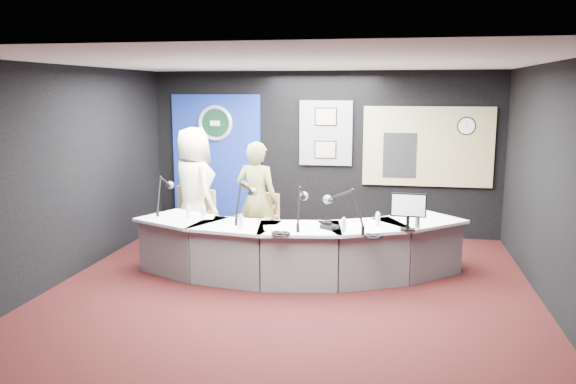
% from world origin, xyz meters
% --- Properties ---
extents(ground, '(6.00, 6.00, 0.00)m').
position_xyz_m(ground, '(0.00, 0.00, 0.00)').
color(ground, black).
rests_on(ground, ground).
extents(ceiling, '(6.00, 6.00, 0.02)m').
position_xyz_m(ceiling, '(0.00, 0.00, 2.80)').
color(ceiling, silver).
rests_on(ceiling, ground).
extents(wall_back, '(6.00, 0.02, 2.80)m').
position_xyz_m(wall_back, '(0.00, 3.00, 1.40)').
color(wall_back, black).
rests_on(wall_back, ground).
extents(wall_front, '(6.00, 0.02, 2.80)m').
position_xyz_m(wall_front, '(0.00, -3.00, 1.40)').
color(wall_front, black).
rests_on(wall_front, ground).
extents(wall_left, '(0.02, 6.00, 2.80)m').
position_xyz_m(wall_left, '(-3.00, 0.00, 1.40)').
color(wall_left, black).
rests_on(wall_left, ground).
extents(wall_right, '(0.02, 6.00, 2.80)m').
position_xyz_m(wall_right, '(3.00, 0.00, 1.40)').
color(wall_right, black).
rests_on(wall_right, ground).
extents(broadcast_desk, '(4.50, 1.90, 0.75)m').
position_xyz_m(broadcast_desk, '(-0.05, 0.55, 0.38)').
color(broadcast_desk, silver).
rests_on(broadcast_desk, ground).
extents(backdrop_panel, '(1.60, 0.05, 2.30)m').
position_xyz_m(backdrop_panel, '(-1.90, 2.97, 1.25)').
color(backdrop_panel, navy).
rests_on(backdrop_panel, wall_back).
extents(agency_seal, '(0.63, 0.07, 0.63)m').
position_xyz_m(agency_seal, '(-1.90, 2.93, 1.90)').
color(agency_seal, silver).
rests_on(agency_seal, backdrop_panel).
extents(seal_center, '(0.48, 0.01, 0.48)m').
position_xyz_m(seal_center, '(-1.90, 2.94, 1.90)').
color(seal_center, black).
rests_on(seal_center, backdrop_panel).
extents(pinboard, '(0.90, 0.04, 1.10)m').
position_xyz_m(pinboard, '(0.05, 2.97, 1.75)').
color(pinboard, slate).
rests_on(pinboard, wall_back).
extents(framed_photo_upper, '(0.34, 0.02, 0.27)m').
position_xyz_m(framed_photo_upper, '(0.05, 2.94, 2.03)').
color(framed_photo_upper, gray).
rests_on(framed_photo_upper, pinboard).
extents(framed_photo_lower, '(0.34, 0.02, 0.27)m').
position_xyz_m(framed_photo_lower, '(0.05, 2.94, 1.47)').
color(framed_photo_lower, gray).
rests_on(framed_photo_lower, pinboard).
extents(booth_window_frame, '(2.12, 0.06, 1.32)m').
position_xyz_m(booth_window_frame, '(1.75, 2.97, 1.55)').
color(booth_window_frame, tan).
rests_on(booth_window_frame, wall_back).
extents(booth_glow, '(2.00, 0.02, 1.20)m').
position_xyz_m(booth_glow, '(1.75, 2.96, 1.55)').
color(booth_glow, '#DFB18D').
rests_on(booth_glow, booth_window_frame).
extents(equipment_rack, '(0.55, 0.02, 0.75)m').
position_xyz_m(equipment_rack, '(1.30, 2.94, 1.40)').
color(equipment_rack, black).
rests_on(equipment_rack, booth_window_frame).
extents(wall_clock, '(0.28, 0.01, 0.28)m').
position_xyz_m(wall_clock, '(2.35, 2.94, 1.90)').
color(wall_clock, white).
rests_on(wall_clock, booth_window_frame).
extents(armchair_left, '(0.75, 0.75, 0.95)m').
position_xyz_m(armchair_left, '(-1.80, 1.48, 0.48)').
color(armchair_left, '#A57D4B').
rests_on(armchair_left, ground).
extents(armchair_right, '(0.79, 0.79, 1.04)m').
position_xyz_m(armchair_right, '(-0.76, 1.29, 0.52)').
color(armchair_right, '#A57D4B').
rests_on(armchair_right, ground).
extents(draped_jacket, '(0.45, 0.39, 0.70)m').
position_xyz_m(draped_jacket, '(-1.98, 1.68, 0.62)').
color(draped_jacket, slate).
rests_on(draped_jacket, armchair_left).
extents(person_man, '(1.11, 1.09, 1.93)m').
position_xyz_m(person_man, '(-1.80, 1.48, 0.96)').
color(person_man, beige).
rests_on(person_man, ground).
extents(person_woman, '(0.70, 0.52, 1.75)m').
position_xyz_m(person_woman, '(-0.76, 1.29, 0.87)').
color(person_woman, olive).
rests_on(person_woman, ground).
extents(computer_monitor, '(0.40, 0.05, 0.27)m').
position_xyz_m(computer_monitor, '(1.41, 0.33, 1.07)').
color(computer_monitor, black).
rests_on(computer_monitor, broadcast_desk).
extents(desk_phone, '(0.25, 0.24, 0.05)m').
position_xyz_m(desk_phone, '(0.44, 0.22, 0.78)').
color(desk_phone, black).
rests_on(desk_phone, broadcast_desk).
extents(headphones_near, '(0.22, 0.22, 0.04)m').
position_xyz_m(headphones_near, '(1.00, -0.10, 0.77)').
color(headphones_near, black).
rests_on(headphones_near, broadcast_desk).
extents(headphones_far, '(0.24, 0.24, 0.04)m').
position_xyz_m(headphones_far, '(-0.11, -0.18, 0.77)').
color(headphones_far, black).
rests_on(headphones_far, broadcast_desk).
extents(paper_stack, '(0.30, 0.37, 0.00)m').
position_xyz_m(paper_stack, '(-1.32, 0.60, 0.75)').
color(paper_stack, white).
rests_on(paper_stack, broadcast_desk).
extents(notepad, '(0.26, 0.32, 0.00)m').
position_xyz_m(notepad, '(-0.29, 0.13, 0.75)').
color(notepad, white).
rests_on(notepad, broadcast_desk).
extents(boom_mic_a, '(0.18, 0.74, 0.60)m').
position_xyz_m(boom_mic_a, '(-2.01, 0.81, 1.05)').
color(boom_mic_a, black).
rests_on(boom_mic_a, broadcast_desk).
extents(boom_mic_b, '(0.19, 0.74, 0.60)m').
position_xyz_m(boom_mic_b, '(-0.73, 0.48, 1.05)').
color(boom_mic_b, black).
rests_on(boom_mic_b, broadcast_desk).
extents(boom_mic_c, '(0.16, 0.74, 0.60)m').
position_xyz_m(boom_mic_c, '(0.07, 0.28, 1.05)').
color(boom_mic_c, black).
rests_on(boom_mic_c, broadcast_desk).
extents(boom_mic_d, '(0.60, 0.51, 0.60)m').
position_xyz_m(boom_mic_d, '(0.63, 0.21, 1.05)').
color(boom_mic_d, black).
rests_on(boom_mic_d, broadcast_desk).
extents(water_bottles, '(3.12, 0.55, 0.18)m').
position_xyz_m(water_bottles, '(-0.00, 0.28, 0.84)').
color(water_bottles, silver).
rests_on(water_bottles, broadcast_desk).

